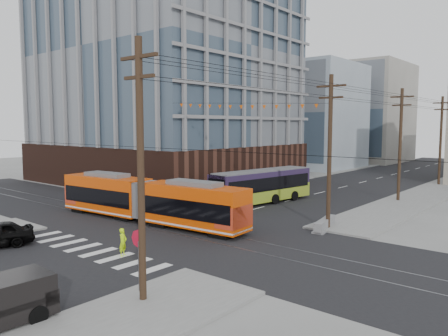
% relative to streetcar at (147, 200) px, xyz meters
% --- Properties ---
extents(ground, '(160.00, 160.00, 0.00)m').
position_rel_streetcar_xyz_m(ground, '(3.37, -4.26, -1.70)').
color(ground, slate).
extents(office_building, '(30.00, 25.00, 28.60)m').
position_rel_streetcar_xyz_m(office_building, '(-18.63, 18.74, 12.60)').
color(office_building, '#381E16').
rests_on(office_building, ground).
extents(bg_bldg_nw_near, '(18.00, 16.00, 18.00)m').
position_rel_streetcar_xyz_m(bg_bldg_nw_near, '(-13.63, 47.74, 7.30)').
color(bg_bldg_nw_near, '#8C99A5').
rests_on(bg_bldg_nw_near, ground).
extents(bg_bldg_nw_far, '(16.00, 18.00, 20.00)m').
position_rel_streetcar_xyz_m(bg_bldg_nw_far, '(-10.63, 67.74, 8.30)').
color(bg_bldg_nw_far, gray).
rests_on(bg_bldg_nw_far, ground).
extents(utility_pole_near, '(0.30, 0.30, 11.00)m').
position_rel_streetcar_xyz_m(utility_pole_near, '(11.87, -10.26, 3.80)').
color(utility_pole_near, black).
rests_on(utility_pole_near, ground).
extents(streetcar, '(17.80, 3.87, 3.40)m').
position_rel_streetcar_xyz_m(streetcar, '(0.00, 0.00, 0.00)').
color(streetcar, '#D24004').
rests_on(streetcar, ground).
extents(city_bus, '(4.07, 11.87, 3.30)m').
position_rel_streetcar_xyz_m(city_bus, '(2.11, 12.41, -0.05)').
color(city_bus, '#271A39').
rests_on(city_bus, ground).
extents(parked_car_silver, '(2.15, 5.10, 1.64)m').
position_rel_streetcar_xyz_m(parked_car_silver, '(-1.65, 9.98, -0.88)').
color(parked_car_silver, '#A0A0A0').
rests_on(parked_car_silver, ground).
extents(parked_car_white, '(3.37, 5.18, 1.39)m').
position_rel_streetcar_xyz_m(parked_car_white, '(-1.82, 14.65, -1.00)').
color(parked_car_white, beige).
rests_on(parked_car_white, ground).
extents(parked_car_grey, '(3.53, 4.85, 1.23)m').
position_rel_streetcar_xyz_m(parked_car_grey, '(-2.44, 18.84, -1.09)').
color(parked_car_grey, '#4F4F4F').
rests_on(parked_car_grey, ground).
extents(pedestrian, '(0.58, 0.69, 1.60)m').
position_rel_streetcar_xyz_m(pedestrian, '(5.82, -6.73, -0.90)').
color(pedestrian, '#C5FF0E').
rests_on(pedestrian, ground).
extents(stop_sign, '(0.89, 0.89, 2.72)m').
position_rel_streetcar_xyz_m(stop_sign, '(11.02, -9.78, -0.34)').
color(stop_sign, red).
rests_on(stop_sign, ground).
extents(jersey_barrier, '(1.54, 3.79, 0.74)m').
position_rel_streetcar_xyz_m(jersey_barrier, '(11.67, 6.65, -1.33)').
color(jersey_barrier, slate).
rests_on(jersey_barrier, ground).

